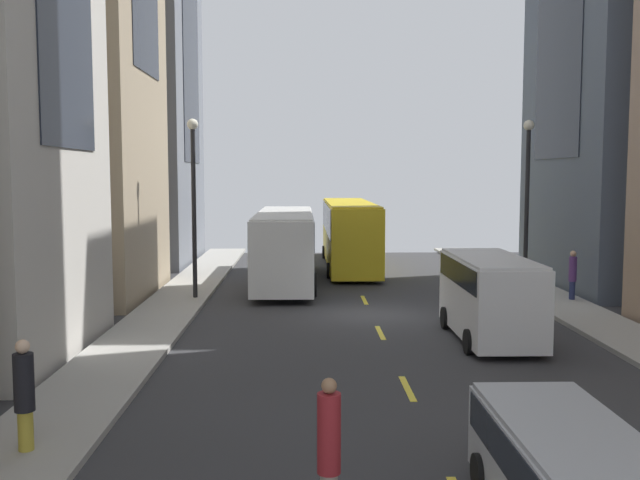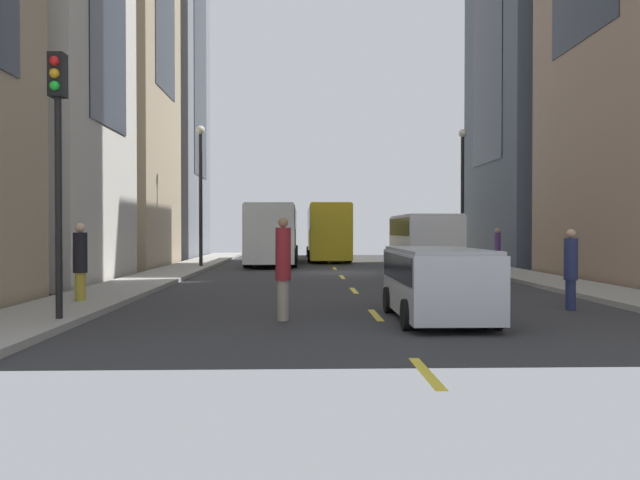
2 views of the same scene
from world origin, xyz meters
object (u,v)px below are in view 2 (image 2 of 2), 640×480
Objects in this scene: delivery_van_white at (424,242)px; car_silver_0 at (437,278)px; pedestrian_crossing_near at (497,245)px; pedestrian_waiting_curb at (283,266)px; traffic_light_near_corner at (58,133)px; city_bus_white at (273,229)px; pedestrian_walking_far at (80,259)px; pedestrian_crossing_mid at (571,267)px; streetcar_yellow at (327,228)px.

delivery_van_white reaches higher than car_silver_0.
pedestrian_waiting_curb reaches higher than pedestrian_crossing_near.
traffic_light_near_corner is at bearing -128.94° from delivery_van_white.
city_bus_white is 2.18× the size of traffic_light_near_corner.
city_bus_white is 23.92m from car_silver_0.
pedestrian_waiting_curb is at bearing 7.48° from traffic_light_near_corner.
pedestrian_walking_far is (-8.71, 2.88, 0.29)m from car_silver_0.
car_silver_0 is 2.23× the size of pedestrian_crossing_near.
traffic_light_near_corner is (0.73, -3.42, 2.76)m from pedestrian_walking_far.
delivery_van_white reaches higher than pedestrian_crossing_near.
city_bus_white is at bearing 132.29° from pedestrian_walking_far.
delivery_van_white is 1.00× the size of traffic_light_near_corner.
traffic_light_near_corner is at bearing -98.07° from city_bus_white.
car_silver_0 is at bearing 0.64° from pedestrian_waiting_curb.
traffic_light_near_corner reaches higher than pedestrian_crossing_mid.
car_silver_0 is 19.32m from pedestrian_crossing_near.
city_bus_white reaches higher than car_silver_0.
streetcar_yellow is 5.94× the size of pedestrian_waiting_curb.
streetcar_yellow is 2.45× the size of delivery_van_white.
traffic_light_near_corner reaches higher than pedestrian_crossing_near.
streetcar_yellow is at bearing 60.11° from city_bus_white.
streetcar_yellow is at bearing -120.93° from pedestrian_crossing_near.
pedestrian_walking_far is at bearing -140.18° from delivery_van_white.
delivery_van_white reaches higher than pedestrian_walking_far.
streetcar_yellow reaches higher than pedestrian_walking_far.
pedestrian_crossing_near is 0.96× the size of pedestrian_walking_far.
car_silver_0 is 9.17m from pedestrian_walking_far.
car_silver_0 is at bearing -164.44° from pedestrian_crossing_mid.
delivery_van_white is at bearing 80.43° from car_silver_0.
pedestrian_waiting_curb is at bearing -114.54° from delivery_van_white.
pedestrian_crossing_mid is 12.45m from pedestrian_walking_far.
car_silver_0 is at bearing -87.62° from streetcar_yellow.
delivery_van_white is 11.98m from car_silver_0.
streetcar_yellow is 6.90× the size of pedestrian_crossing_near.
streetcar_yellow is 2.45× the size of traffic_light_near_corner.
pedestrian_waiting_curb is 5.41m from traffic_light_near_corner.
pedestrian_crossing_near is at bearing 51.27° from traffic_light_near_corner.
streetcar_yellow is 6.68× the size of pedestrian_crossing_mid.
city_bus_white reaches higher than pedestrian_waiting_curb.
pedestrian_crossing_mid is 1.03× the size of pedestrian_crossing_near.
city_bus_white is 5.28× the size of pedestrian_waiting_curb.
city_bus_white is at bearing -119.89° from streetcar_yellow.
streetcar_yellow is 30.65m from traffic_light_near_corner.
delivery_van_white is at bearing 93.46° from pedestrian_walking_far.
streetcar_yellow is 6.63× the size of pedestrian_walking_far.
pedestrian_crossing_near is 0.86× the size of pedestrian_waiting_curb.
pedestrian_crossing_mid reaches higher than car_silver_0.
city_bus_white is 2.75× the size of car_silver_0.
streetcar_yellow is 29.33m from pedestrian_waiting_curb.
pedestrian_walking_far reaches higher than car_silver_0.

